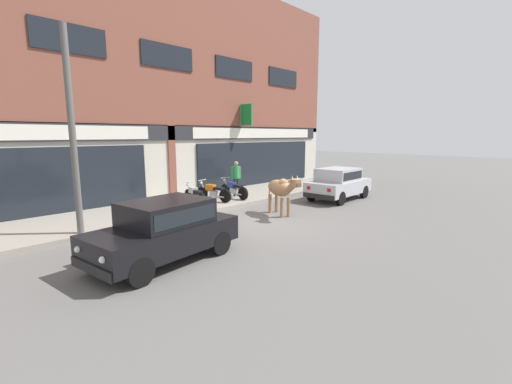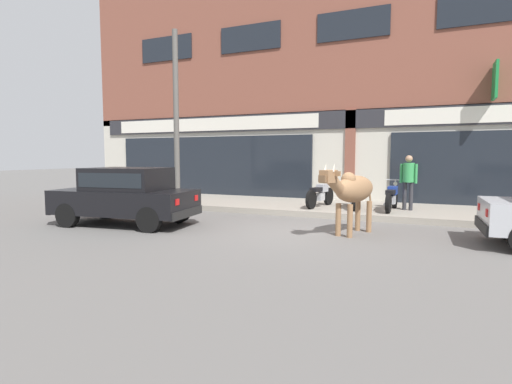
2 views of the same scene
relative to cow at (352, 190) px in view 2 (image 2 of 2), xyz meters
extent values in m
plane|color=#605E5B|center=(-1.08, -0.22, -1.01)|extent=(90.00, 90.00, 0.00)
cube|color=gray|center=(-1.08, 3.74, -0.92)|extent=(19.00, 3.53, 0.18)
cube|color=brown|center=(-1.08, 5.79, 5.82)|extent=(23.00, 0.55, 7.35)
cube|color=beige|center=(-1.08, 5.79, 0.69)|extent=(23.00, 0.55, 3.40)
cube|color=#28282D|center=(-1.08, 5.47, 2.04)|extent=(22.08, 0.08, 0.64)
cube|color=black|center=(-6.83, 5.46, 0.34)|extent=(8.74, 0.10, 2.40)
cube|color=silver|center=(-6.83, 5.44, 2.04)|extent=(9.20, 0.05, 0.52)
cube|color=brown|center=(-1.08, 5.49, 0.69)|extent=(0.36, 0.12, 3.40)
cube|color=black|center=(-8.90, 5.48, 5.29)|extent=(2.50, 0.06, 1.00)
cube|color=black|center=(-4.99, 5.48, 5.29)|extent=(2.50, 0.06, 1.00)
cube|color=black|center=(-1.08, 5.48, 5.29)|extent=(2.50, 0.06, 1.00)
cube|color=black|center=(2.83, 5.48, 5.29)|extent=(2.50, 0.06, 1.00)
cube|color=#197A38|center=(3.24, 5.06, 2.99)|extent=(0.08, 0.80, 1.10)
ellipsoid|color=#936B47|center=(0.03, 0.09, 0.01)|extent=(0.95, 1.49, 0.60)
sphere|color=#936B47|center=(-0.06, -0.17, 0.24)|extent=(0.32, 0.32, 0.32)
cylinder|color=#936B47|center=(0.02, -0.36, -0.65)|extent=(0.12, 0.12, 0.72)
cylinder|color=#936B47|center=(-0.25, -0.27, -0.65)|extent=(0.12, 0.12, 0.72)
cylinder|color=#936B47|center=(0.31, 0.46, -0.65)|extent=(0.12, 0.12, 0.72)
cylinder|color=#936B47|center=(0.04, 0.55, -0.65)|extent=(0.12, 0.12, 0.72)
cylinder|color=#936B47|center=(-0.24, -0.68, 0.16)|extent=(0.38, 0.52, 0.43)
cube|color=#936B47|center=(-0.32, -0.93, 0.33)|extent=(0.33, 0.41, 0.26)
cube|color=brown|center=(-0.38, -1.10, 0.29)|extent=(0.20, 0.18, 0.14)
cone|color=beige|center=(-0.22, -0.92, 0.51)|extent=(0.09, 0.13, 0.19)
cone|color=beige|center=(-0.40, -0.85, 0.51)|extent=(0.09, 0.13, 0.19)
cube|color=#936B47|center=(-0.15, -0.90, 0.39)|extent=(0.15, 0.08, 0.10)
cube|color=#936B47|center=(-0.45, -0.80, 0.39)|extent=(0.15, 0.08, 0.10)
cylinder|color=#936B47|center=(0.28, 0.79, -0.21)|extent=(0.09, 0.17, 0.60)
cylinder|color=black|center=(-6.59, -1.89, -0.71)|extent=(0.62, 0.25, 0.60)
cylinder|color=black|center=(-6.75, -0.46, -0.71)|extent=(0.62, 0.25, 0.60)
cylinder|color=black|center=(-4.30, -1.63, -0.71)|extent=(0.62, 0.25, 0.60)
cylinder|color=black|center=(-4.46, -0.20, -0.71)|extent=(0.62, 0.25, 0.60)
cube|color=black|center=(-5.53, -1.05, -0.41)|extent=(3.66, 1.98, 0.60)
cube|color=black|center=(-5.43, -1.03, 0.17)|extent=(2.05, 1.64, 0.56)
cube|color=black|center=(-5.43, -1.03, 0.17)|extent=(1.90, 1.65, 0.35)
cube|color=black|center=(-7.24, -1.24, -0.63)|extent=(0.29, 1.52, 0.20)
cube|color=black|center=(-3.81, -0.85, -0.63)|extent=(0.29, 1.52, 0.20)
sphere|color=silver|center=(-7.22, -1.72, -0.33)|extent=(0.14, 0.14, 0.14)
sphere|color=silver|center=(-7.33, -0.77, -0.33)|extent=(0.14, 0.14, 0.14)
cube|color=red|center=(-3.73, -1.34, -0.31)|extent=(0.05, 0.16, 0.14)
cube|color=red|center=(-3.84, -0.36, -0.31)|extent=(0.05, 0.16, 0.14)
cylinder|color=black|center=(3.12, 0.76, -0.71)|extent=(0.61, 0.20, 0.60)
cube|color=black|center=(2.57, 0.02, -0.63)|extent=(0.17, 1.52, 0.20)
cube|color=red|center=(2.53, 0.51, -0.31)|extent=(0.04, 0.16, 0.14)
cube|color=red|center=(2.56, -0.48, -0.31)|extent=(0.04, 0.16, 0.14)
cylinder|color=black|center=(-1.43, 3.79, -0.55)|extent=(0.20, 0.57, 0.56)
cylinder|color=black|center=(-1.67, 2.57, -0.55)|extent=(0.20, 0.57, 0.56)
cube|color=#B2B5BA|center=(-1.55, 3.16, -0.51)|extent=(0.26, 0.35, 0.24)
cube|color=#A8AAB2|center=(-1.52, 3.32, -0.25)|extent=(0.31, 0.44, 0.24)
cube|color=black|center=(-1.60, 2.92, -0.27)|extent=(0.31, 0.55, 0.12)
cylinder|color=#B2B5BA|center=(-1.44, 3.73, -0.25)|extent=(0.09, 0.27, 0.59)
cylinder|color=#B2B5BA|center=(-1.44, 3.77, 0.03)|extent=(0.52, 0.13, 0.03)
sphere|color=silver|center=(-1.43, 3.83, -0.09)|extent=(0.12, 0.12, 0.12)
cylinder|color=#B2B5BA|center=(-1.73, 2.83, -0.59)|extent=(0.15, 0.48, 0.06)
cylinder|color=black|center=(-0.66, 3.87, -0.55)|extent=(0.22, 0.57, 0.56)
cylinder|color=black|center=(-0.39, 2.65, -0.55)|extent=(0.22, 0.57, 0.56)
cube|color=#B2B5BA|center=(-0.52, 3.24, -0.51)|extent=(0.26, 0.36, 0.24)
cube|color=orange|center=(-0.55, 3.40, -0.25)|extent=(0.32, 0.44, 0.24)
cube|color=black|center=(-0.47, 3.01, -0.27)|extent=(0.33, 0.56, 0.12)
cylinder|color=#B2B5BA|center=(-0.65, 3.82, -0.25)|extent=(0.10, 0.27, 0.59)
cylinder|color=#B2B5BA|center=(-0.66, 3.85, 0.03)|extent=(0.51, 0.14, 0.03)
sphere|color=silver|center=(-0.67, 3.91, -0.09)|extent=(0.12, 0.12, 0.12)
cylinder|color=#B2B5BA|center=(-0.55, 2.87, -0.59)|extent=(0.16, 0.48, 0.06)
cylinder|color=black|center=(0.60, 3.79, -0.55)|extent=(0.13, 0.56, 0.56)
cylinder|color=black|center=(0.54, 2.55, -0.55)|extent=(0.13, 0.56, 0.56)
cube|color=#B2B5BA|center=(0.57, 3.15, -0.51)|extent=(0.22, 0.33, 0.24)
cube|color=navy|center=(0.58, 3.31, -0.25)|extent=(0.26, 0.41, 0.24)
cube|color=black|center=(0.56, 2.91, -0.27)|extent=(0.25, 0.53, 0.12)
cylinder|color=#B2B5BA|center=(0.60, 3.73, -0.25)|extent=(0.05, 0.27, 0.59)
cylinder|color=#B2B5BA|center=(0.60, 3.77, 0.03)|extent=(0.52, 0.06, 0.03)
sphere|color=silver|center=(0.61, 3.83, -0.09)|extent=(0.12, 0.12, 0.12)
cylinder|color=#B2B5BA|center=(0.44, 2.80, -0.59)|extent=(0.09, 0.48, 0.06)
cylinder|color=#2D2D33|center=(1.08, 3.44, -0.42)|extent=(0.11, 0.11, 0.82)
cylinder|color=#2D2D33|center=(0.90, 3.48, -0.42)|extent=(0.11, 0.11, 0.82)
cylinder|color=#33934C|center=(0.99, 3.46, 0.27)|extent=(0.32, 0.32, 0.56)
cylinder|color=#33934C|center=(1.19, 3.42, 0.24)|extent=(0.08, 0.08, 0.56)
cylinder|color=#33934C|center=(0.78, 3.51, 0.24)|extent=(0.08, 0.08, 0.56)
sphere|color=tan|center=(0.99, 3.46, 0.67)|extent=(0.20, 0.20, 0.20)
cylinder|color=#595651|center=(-6.23, 2.28, 2.02)|extent=(0.18, 0.18, 5.69)
camera|label=1|loc=(-9.61, -7.96, 1.97)|focal=24.00mm
camera|label=2|loc=(1.58, -8.93, 0.75)|focal=28.00mm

